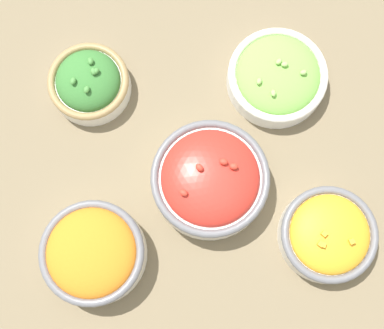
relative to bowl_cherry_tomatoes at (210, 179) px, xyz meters
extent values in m
plane|color=#75664C|center=(0.02, -0.03, -0.04)|extent=(3.00, 3.00, 0.00)
cylinder|color=silver|center=(0.00, 0.00, -0.01)|extent=(0.18, 0.18, 0.05)
torus|color=slate|center=(0.00, 0.00, 0.01)|extent=(0.18, 0.18, 0.01)
ellipsoid|color=red|center=(0.00, 0.00, 0.01)|extent=(0.15, 0.15, 0.05)
ellipsoid|color=red|center=(-0.03, -0.01, 0.04)|extent=(0.01, 0.01, 0.01)
ellipsoid|color=red|center=(0.04, 0.02, 0.04)|extent=(0.02, 0.01, 0.01)
ellipsoid|color=red|center=(0.02, -0.01, 0.04)|extent=(0.01, 0.02, 0.01)
ellipsoid|color=red|center=(-0.02, -0.02, 0.04)|extent=(0.01, 0.01, 0.01)
cylinder|color=silver|center=(0.18, -0.17, -0.02)|extent=(0.13, 0.13, 0.03)
torus|color=#997A4C|center=(0.18, -0.17, 0.00)|extent=(0.13, 0.13, 0.01)
ellipsoid|color=#387533|center=(0.18, -0.17, 0.00)|extent=(0.10, 0.10, 0.06)
ellipsoid|color=#47893D|center=(0.17, -0.15, 0.02)|extent=(0.01, 0.01, 0.01)
ellipsoid|color=#47893D|center=(0.16, -0.17, 0.03)|extent=(0.01, 0.01, 0.01)
ellipsoid|color=#47893D|center=(0.19, -0.16, 0.03)|extent=(0.01, 0.01, 0.01)
ellipsoid|color=#47893D|center=(0.16, -0.17, 0.03)|extent=(0.01, 0.01, 0.01)
ellipsoid|color=#47893D|center=(0.17, -0.19, 0.03)|extent=(0.01, 0.01, 0.01)
cylinder|color=silver|center=(0.18, 0.09, -0.01)|extent=(0.15, 0.15, 0.05)
torus|color=slate|center=(0.18, 0.09, 0.01)|extent=(0.15, 0.15, 0.01)
ellipsoid|color=orange|center=(0.18, 0.09, 0.01)|extent=(0.13, 0.13, 0.05)
cylinder|color=white|center=(-0.12, -0.16, -0.02)|extent=(0.16, 0.16, 0.04)
torus|color=silver|center=(-0.12, -0.16, 0.00)|extent=(0.16, 0.16, 0.01)
ellipsoid|color=#7ABC4C|center=(-0.12, -0.16, 0.00)|extent=(0.13, 0.13, 0.04)
ellipsoid|color=#99D166|center=(-0.11, -0.12, 0.02)|extent=(0.01, 0.01, 0.01)
ellipsoid|color=#99D166|center=(-0.16, -0.15, 0.02)|extent=(0.01, 0.01, 0.01)
ellipsoid|color=#99D166|center=(-0.09, -0.14, 0.02)|extent=(0.01, 0.01, 0.01)
ellipsoid|color=#99D166|center=(-0.13, -0.16, 0.02)|extent=(0.01, 0.01, 0.01)
ellipsoid|color=#99D166|center=(-0.12, -0.17, 0.02)|extent=(0.01, 0.01, 0.01)
cylinder|color=silver|center=(-0.17, 0.10, -0.02)|extent=(0.14, 0.14, 0.04)
torus|color=slate|center=(-0.17, 0.10, 0.00)|extent=(0.14, 0.14, 0.01)
ellipsoid|color=orange|center=(-0.17, 0.10, 0.00)|extent=(0.12, 0.12, 0.04)
cube|color=#F4A828|center=(-0.15, 0.10, 0.02)|extent=(0.01, 0.01, 0.01)
cube|color=#F4A828|center=(-0.19, 0.11, 0.02)|extent=(0.01, 0.01, 0.01)
cube|color=#F4A828|center=(-0.15, 0.11, 0.02)|extent=(0.01, 0.01, 0.01)
cube|color=#F4A828|center=(-0.15, 0.11, 0.02)|extent=(0.01, 0.01, 0.01)
camera|label=1|loc=(0.04, 0.14, 0.79)|focal=50.00mm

